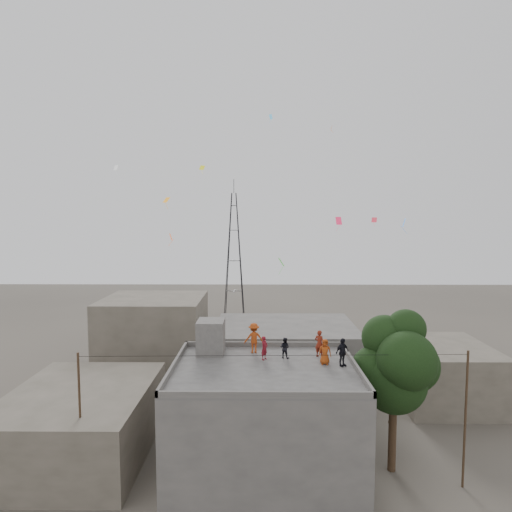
# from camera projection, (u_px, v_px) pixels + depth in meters

# --- Properties ---
(ground) EXTENTS (140.00, 140.00, 0.00)m
(ground) POSITION_uv_depth(u_px,v_px,m) (264.00, 475.00, 23.72)
(ground) COLOR #47423A
(ground) RESTS_ON ground
(main_building) EXTENTS (10.00, 8.00, 6.10)m
(main_building) POSITION_uv_depth(u_px,v_px,m) (264.00, 422.00, 23.46)
(main_building) COLOR #53514D
(main_building) RESTS_ON ground
(parapet) EXTENTS (10.00, 8.00, 0.30)m
(parapet) POSITION_uv_depth(u_px,v_px,m) (264.00, 365.00, 23.19)
(parapet) COLOR #53514D
(parapet) RESTS_ON main_building
(stair_head_box) EXTENTS (1.60, 1.80, 2.00)m
(stair_head_box) POSITION_uv_depth(u_px,v_px,m) (211.00, 337.00, 25.74)
(stair_head_box) COLOR #53514D
(stair_head_box) RESTS_ON main_building
(neighbor_west) EXTENTS (8.00, 10.00, 4.00)m
(neighbor_west) POSITION_uv_depth(u_px,v_px,m) (81.00, 422.00, 25.63)
(neighbor_west) COLOR #565044
(neighbor_west) RESTS_ON ground
(neighbor_north) EXTENTS (12.00, 9.00, 5.00)m
(neighbor_north) POSITION_uv_depth(u_px,v_px,m) (285.00, 353.00, 37.44)
(neighbor_north) COLOR #53514D
(neighbor_north) RESTS_ON ground
(neighbor_northwest) EXTENTS (9.00, 8.00, 7.00)m
(neighbor_northwest) POSITION_uv_depth(u_px,v_px,m) (154.00, 335.00, 39.45)
(neighbor_northwest) COLOR #565044
(neighbor_northwest) RESTS_ON ground
(neighbor_east) EXTENTS (7.00, 8.00, 4.40)m
(neighbor_east) POSITION_uv_depth(u_px,v_px,m) (442.00, 373.00, 33.39)
(neighbor_east) COLOR #565044
(neighbor_east) RESTS_ON ground
(tree) EXTENTS (4.90, 4.60, 9.10)m
(tree) POSITION_uv_depth(u_px,v_px,m) (397.00, 364.00, 23.74)
(tree) COLOR black
(tree) RESTS_ON ground
(utility_line) EXTENTS (20.12, 0.62, 7.40)m
(utility_line) POSITION_uv_depth(u_px,v_px,m) (274.00, 419.00, 22.15)
(utility_line) COLOR black
(utility_line) RESTS_ON ground
(transmission_tower) EXTENTS (2.97, 2.97, 20.01)m
(transmission_tower) POSITION_uv_depth(u_px,v_px,m) (234.00, 254.00, 62.84)
(transmission_tower) COLOR black
(transmission_tower) RESTS_ON ground
(person_red_adult) EXTENTS (0.69, 0.64, 1.59)m
(person_red_adult) POSITION_uv_depth(u_px,v_px,m) (319.00, 344.00, 25.00)
(person_red_adult) COLOR maroon
(person_red_adult) RESTS_ON main_building
(person_orange_child) EXTENTS (0.74, 0.53, 1.42)m
(person_orange_child) POSITION_uv_depth(u_px,v_px,m) (325.00, 352.00, 23.75)
(person_orange_child) COLOR #A24012
(person_orange_child) RESTS_ON main_building
(person_dark_child) EXTENTS (0.72, 0.66, 1.21)m
(person_dark_child) POSITION_uv_depth(u_px,v_px,m) (285.00, 348.00, 24.83)
(person_dark_child) COLOR black
(person_dark_child) RESTS_ON main_building
(person_dark_adult) EXTENTS (0.97, 0.83, 1.56)m
(person_dark_adult) POSITION_uv_depth(u_px,v_px,m) (342.00, 352.00, 23.43)
(person_dark_adult) COLOR black
(person_dark_adult) RESTS_ON main_building
(person_orange_adult) EXTENTS (1.27, 0.87, 1.81)m
(person_orange_adult) POSITION_uv_depth(u_px,v_px,m) (254.00, 338.00, 25.81)
(person_orange_adult) COLOR #A93F13
(person_orange_adult) RESTS_ON main_building
(person_red_child) EXTENTS (0.54, 0.59, 1.35)m
(person_red_child) POSITION_uv_depth(u_px,v_px,m) (264.00, 348.00, 24.54)
(person_red_child) COLOR maroon
(person_red_child) RESTS_ON main_building
(kites) EXTENTS (20.91, 15.14, 11.73)m
(kites) POSITION_uv_depth(u_px,v_px,m) (282.00, 201.00, 29.60)
(kites) COLOR #FA541A
(kites) RESTS_ON ground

